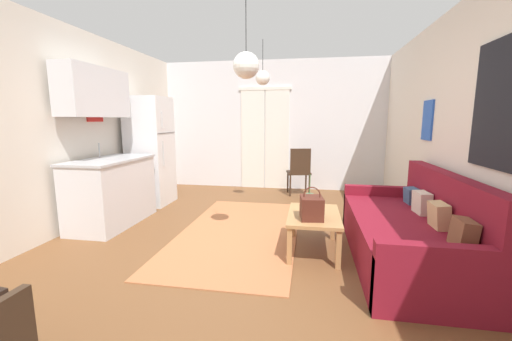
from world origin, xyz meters
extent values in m
cube|color=brown|center=(0.00, 0.00, -0.05)|extent=(5.08, 7.31, 0.10)
cube|color=silver|center=(0.00, 3.40, 1.30)|extent=(4.68, 0.10, 2.60)
cube|color=white|center=(-0.39, 3.34, 1.01)|extent=(0.49, 0.02, 2.01)
cube|color=white|center=(0.11, 3.34, 1.01)|extent=(0.49, 0.02, 2.01)
cube|color=white|center=(-0.14, 3.34, 2.04)|extent=(1.07, 0.03, 0.06)
cube|color=silver|center=(2.29, 0.00, 1.30)|extent=(0.10, 6.91, 2.60)
cube|color=black|center=(2.23, -0.39, 1.54)|extent=(0.02, 0.92, 1.02)
cube|color=blue|center=(2.23, 1.21, 1.41)|extent=(0.02, 0.31, 0.50)
cube|color=silver|center=(-2.29, 0.00, 1.30)|extent=(0.10, 6.91, 2.60)
cube|color=red|center=(-2.23, 0.96, 1.59)|extent=(0.02, 0.32, 0.40)
cube|color=#B26B42|center=(-0.08, 0.66, 0.01)|extent=(1.45, 2.81, 0.01)
cube|color=maroon|center=(1.72, 0.13, 0.22)|extent=(0.93, 2.06, 0.45)
cube|color=maroon|center=(2.11, 0.13, 0.45)|extent=(0.15, 2.06, 0.91)
cube|color=maroon|center=(1.72, -0.84, 0.29)|extent=(0.93, 0.11, 0.57)
cube|color=maroon|center=(1.72, 1.11, 0.29)|extent=(0.93, 0.11, 0.57)
cube|color=brown|center=(1.96, -0.55, 0.56)|extent=(0.15, 0.23, 0.24)
cube|color=tan|center=(1.95, -0.09, 0.56)|extent=(0.15, 0.23, 0.24)
cube|color=beige|center=(1.95, 0.36, 0.56)|extent=(0.15, 0.24, 0.23)
cube|color=#3D5B7F|center=(1.97, 0.76, 0.54)|extent=(0.15, 0.20, 0.20)
cube|color=#B27F4C|center=(0.84, 0.24, 0.40)|extent=(0.55, 0.85, 0.04)
cube|color=#B27F4C|center=(0.61, -0.15, 0.19)|extent=(0.05, 0.05, 0.38)
cube|color=#B27F4C|center=(1.08, -0.15, 0.19)|extent=(0.05, 0.05, 0.38)
cube|color=#B27F4C|center=(0.61, 0.62, 0.19)|extent=(0.05, 0.05, 0.38)
cube|color=#B27F4C|center=(1.08, 0.62, 0.19)|extent=(0.05, 0.05, 0.38)
cylinder|color=#47704C|center=(0.79, 0.39, 0.51)|extent=(0.09, 0.09, 0.19)
cylinder|color=#477F42|center=(0.79, 0.39, 0.71)|extent=(0.01, 0.01, 0.22)
cube|color=#512319|center=(0.81, 0.07, 0.53)|extent=(0.25, 0.29, 0.23)
torus|color=#512319|center=(0.81, 0.07, 0.67)|extent=(0.17, 0.01, 0.17)
cylinder|color=black|center=(-0.98, -1.67, 0.21)|extent=(0.03, 0.03, 0.42)
cube|color=white|center=(-1.86, 1.79, 0.90)|extent=(0.60, 0.65, 1.79)
cube|color=#4C4C51|center=(-1.56, 1.79, 1.21)|extent=(0.01, 0.62, 0.01)
cylinder|color=#B7BABF|center=(-1.54, 1.61, 1.42)|extent=(0.02, 0.02, 0.25)
cylinder|color=#B7BABF|center=(-1.54, 1.61, 0.89)|extent=(0.02, 0.02, 0.39)
cube|color=silver|center=(-1.86, 0.69, 0.44)|extent=(0.62, 1.23, 0.87)
cube|color=#B7BABF|center=(-1.86, 0.69, 0.89)|extent=(0.65, 1.26, 0.03)
cube|color=#999BA0|center=(-1.86, 0.83, 0.84)|extent=(0.36, 0.40, 0.10)
cylinder|color=#B7BABF|center=(-2.11, 0.83, 1.00)|extent=(0.02, 0.02, 0.20)
cube|color=silver|center=(-2.01, 0.69, 1.77)|extent=(0.32, 1.11, 0.64)
cylinder|color=#382619|center=(0.72, 3.08, 0.21)|extent=(0.03, 0.03, 0.41)
cylinder|color=#382619|center=(0.37, 3.01, 0.21)|extent=(0.03, 0.03, 0.41)
cylinder|color=#382619|center=(0.79, 2.75, 0.21)|extent=(0.03, 0.03, 0.41)
cylinder|color=#382619|center=(0.44, 2.68, 0.21)|extent=(0.03, 0.03, 0.41)
cube|color=#382619|center=(0.58, 2.88, 0.42)|extent=(0.49, 0.48, 0.04)
cube|color=#382619|center=(0.62, 2.70, 0.66)|extent=(0.38, 0.11, 0.47)
cylinder|color=black|center=(0.13, 0.12, 2.35)|extent=(0.01, 0.01, 0.52)
sphere|color=white|center=(0.13, 0.12, 1.95)|extent=(0.26, 0.26, 0.26)
cylinder|color=black|center=(0.05, 1.77, 2.38)|extent=(0.01, 0.01, 0.45)
sphere|color=white|center=(0.05, 1.77, 2.04)|extent=(0.22, 0.22, 0.22)
camera|label=1|loc=(0.78, -3.06, 1.42)|focal=21.91mm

